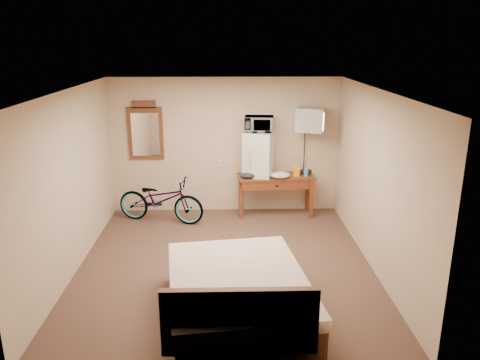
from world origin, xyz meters
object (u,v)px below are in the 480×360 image
Objects in this scene: bed at (238,296)px; bicycle at (161,199)px; wall_mirror at (145,131)px; microwave at (259,124)px; blue_cup at (306,172)px; mini_fridge at (259,154)px; crt_television at (311,120)px; desk at (276,182)px.

bicycle is at bearing 112.79° from bed.
wall_mirror is 0.68× the size of bicycle.
microwave reaches higher than bed.
microwave reaches higher than blue_cup.
blue_cup is 3.01m from wall_mirror.
mini_fridge is 0.93m from blue_cup.
microwave is 0.78× the size of crt_television.
wall_mirror is 4.17m from bed.
wall_mirror reaches higher than blue_cup.
crt_television is 3.95m from bed.
bed reaches higher than bicycle.
crt_television is at bearing -4.85° from wall_mirror.
bed is (-1.36, -3.39, -1.48)m from crt_television.
wall_mirror is at bearing 113.62° from bed.
mini_fridge is 1.10m from crt_television.
desk is 1.32× the size of wall_mirror.
bicycle is 3.35m from bed.
blue_cup is 0.14× the size of wall_mirror.
crt_television reaches higher than bed.
crt_television is 3.01m from bicycle.
bed is (-1.32, -3.35, -0.53)m from blue_cup.
microwave reaches higher than mini_fridge.
mini_fridge is 1.62× the size of microwave.
microwave is 2.07m from wall_mirror.
blue_cup is (0.86, -0.07, -0.33)m from mini_fridge.
bed is (-0.46, -3.42, -0.86)m from mini_fridge.
crt_television reaches higher than desk.
bicycle is (-2.07, -0.28, -0.22)m from desk.
wall_mirror is at bearing 174.26° from blue_cup.
wall_mirror is (-2.96, 0.25, -0.24)m from crt_television.
mini_fridge is at bearing 175.55° from blue_cup.
mini_fridge is at bearing -118.87° from microwave.
wall_mirror reaches higher than desk.
desk is at bearing -3.78° from microwave.
bicycle is at bearing -174.22° from blue_cup.
wall_mirror reaches higher than bed.
microwave is 0.47× the size of wall_mirror.
blue_cup is at bearing -4.45° from mini_fridge.
mini_fridge is 0.54m from microwave.
wall_mirror is (-2.05, 0.23, 0.38)m from mini_fridge.
bicycle is at bearing -61.97° from wall_mirror.
wall_mirror is (-2.05, 0.23, -0.16)m from microwave.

